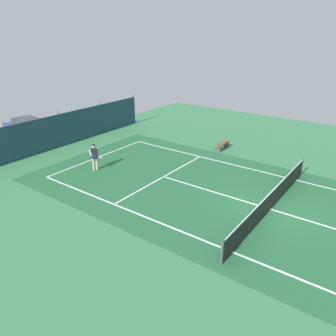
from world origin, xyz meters
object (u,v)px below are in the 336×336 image
at_px(tennis_ball_near_player, 124,155).
at_px(courtside_bench, 222,145).
at_px(tennis_player, 94,155).
at_px(parked_car, 28,129).
at_px(tennis_net, 271,200).

xyz_separation_m(tennis_ball_near_player, courtside_bench, (5.07, -4.90, 0.34)).
bearing_deg(tennis_player, parked_car, -68.17).
xyz_separation_m(tennis_player, parked_car, (1.14, 8.86, -0.12)).
height_order(tennis_net, courtside_bench, tennis_net).
height_order(tennis_net, tennis_player, tennis_player).
xyz_separation_m(tennis_net, tennis_player, (-1.66, 10.41, 0.45)).
bearing_deg(courtside_bench, parked_car, 117.05).
bearing_deg(tennis_ball_near_player, tennis_player, -172.65).
xyz_separation_m(parked_car, courtside_bench, (6.83, -13.38, -0.46)).
bearing_deg(courtside_bench, tennis_ball_near_player, 136.00).
distance_m(tennis_net, courtside_bench, 8.63).
bearing_deg(tennis_net, parked_car, 91.55).
bearing_deg(tennis_player, tennis_ball_near_player, -143.47).
relative_size(tennis_net, tennis_player, 6.17).
xyz_separation_m(tennis_net, parked_car, (-0.52, 19.27, 0.33)).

